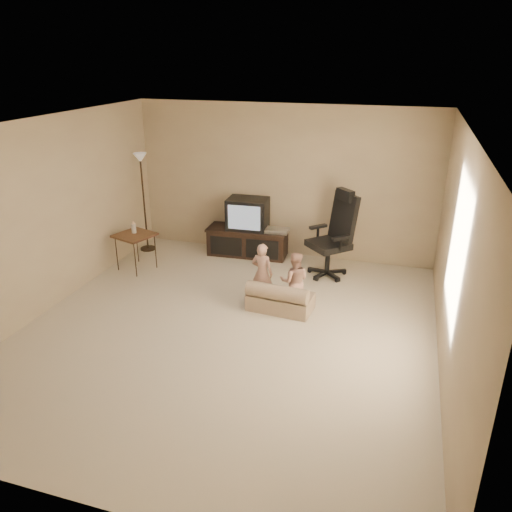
{
  "coord_description": "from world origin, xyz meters",
  "views": [
    {
      "loc": [
        1.93,
        -5.06,
        3.23
      ],
      "look_at": [
        0.19,
        0.6,
        0.8
      ],
      "focal_mm": 35.0,
      "sensor_mm": 36.0,
      "label": 1
    }
  ],
  "objects": [
    {
      "name": "toddler_left",
      "position": [
        0.18,
        0.91,
        0.43
      ],
      "size": [
        0.34,
        0.27,
        0.85
      ],
      "primitive_type": "imported",
      "rotation": [
        0.0,
        0.0,
        2.99
      ],
      "color": "tan",
      "rests_on": "floor"
    },
    {
      "name": "office_chair",
      "position": [
        0.97,
        2.09,
        0.48
      ],
      "size": [
        0.88,
        0.88,
        1.35
      ],
      "rotation": [
        0.0,
        0.0,
        -0.78
      ],
      "color": "black",
      "rests_on": "floor"
    },
    {
      "name": "room_shell",
      "position": [
        0.0,
        0.0,
        1.52
      ],
      "size": [
        5.5,
        5.5,
        5.5
      ],
      "color": "white",
      "rests_on": "floor"
    },
    {
      "name": "child_sofa",
      "position": [
        0.48,
        0.71,
        0.17
      ],
      "size": [
        0.89,
        0.55,
        0.42
      ],
      "rotation": [
        0.0,
        0.0,
        -0.08
      ],
      "color": "gray",
      "rests_on": "floor"
    },
    {
      "name": "toddler_right",
      "position": [
        0.65,
        0.83,
        0.41
      ],
      "size": [
        0.43,
        0.29,
        0.81
      ],
      "primitive_type": "imported",
      "rotation": [
        0.0,
        0.0,
        3.35
      ],
      "color": "tan",
      "rests_on": "floor"
    },
    {
      "name": "tv_stand",
      "position": [
        -0.53,
        2.49,
        0.41
      ],
      "size": [
        1.4,
        0.58,
        0.99
      ],
      "rotation": [
        0.0,
        0.0,
        0.05
      ],
      "color": "black",
      "rests_on": "floor"
    },
    {
      "name": "floor_lamp",
      "position": [
        -2.3,
        2.21,
        1.24
      ],
      "size": [
        0.26,
        0.26,
        1.69
      ],
      "color": "black",
      "rests_on": "floor"
    },
    {
      "name": "floor",
      "position": [
        0.0,
        0.0,
        0.0
      ],
      "size": [
        5.5,
        5.5,
        0.0
      ],
      "primitive_type": "plane",
      "color": "#C4B49C",
      "rests_on": "ground"
    },
    {
      "name": "side_table",
      "position": [
        -2.04,
        1.39,
        0.57
      ],
      "size": [
        0.67,
        0.67,
        0.8
      ],
      "rotation": [
        0.0,
        0.0,
        -0.32
      ],
      "color": "brown",
      "rests_on": "floor"
    }
  ]
}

